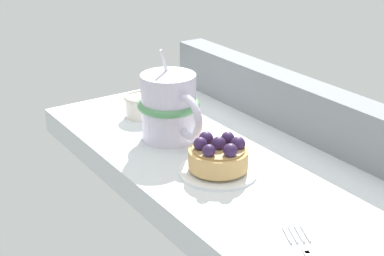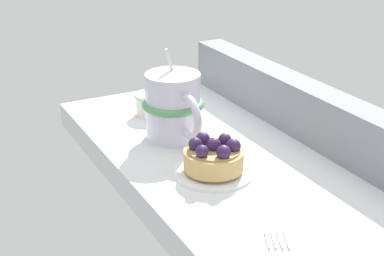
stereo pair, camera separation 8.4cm
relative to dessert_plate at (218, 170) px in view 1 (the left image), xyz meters
The scene contains 6 objects.
ground_plane 6.60cm from the dessert_plate, 114.12° to the left, with size 69.26×33.52×4.16cm, color silver.
window_rail_back 20.30cm from the dessert_plate, 97.19° to the left, with size 67.88×5.10×8.40cm, color gray.
dessert_plate is the anchor object (origin of this frame).
raspberry_tart 2.35cm from the dessert_plate, 44.35° to the left, with size 8.32×8.32×4.58cm.
coffee_mug 14.54cm from the dessert_plate, behind, with size 13.76×9.82×14.14cm.
sugar_bowl 24.66cm from the dessert_plate, behind, with size 6.25×6.25×3.79cm.
Camera 1 is at (59.74, -48.52, 37.07)cm, focal length 53.88 mm.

